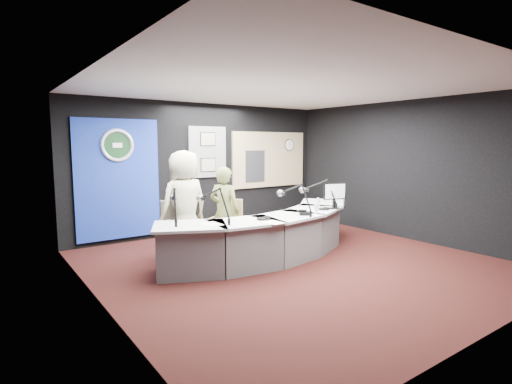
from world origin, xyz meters
TOP-DOWN VIEW (x-y plane):
  - ground at (0.00, 0.00)m, footprint 6.00×6.00m
  - ceiling at (0.00, 0.00)m, footprint 6.00×6.00m
  - wall_back at (0.00, 3.00)m, footprint 6.00×0.02m
  - wall_front at (0.00, -3.00)m, footprint 6.00×0.02m
  - wall_left at (-3.00, 0.00)m, footprint 0.02×6.00m
  - wall_right at (3.00, 0.00)m, footprint 0.02×6.00m
  - broadcast_desk at (-0.05, 0.55)m, footprint 4.50×1.90m
  - backdrop_panel at (-1.90, 2.97)m, footprint 1.60×0.05m
  - agency_seal at (-1.90, 2.93)m, footprint 0.63×0.07m
  - seal_center at (-1.90, 2.94)m, footprint 0.48×0.01m
  - pinboard at (0.05, 2.97)m, footprint 0.90×0.04m
  - framed_photo_upper at (0.05, 2.94)m, footprint 0.34×0.02m
  - framed_photo_lower at (0.05, 2.94)m, footprint 0.34×0.02m
  - booth_window_frame at (1.75, 2.97)m, footprint 2.12×0.06m
  - booth_glow at (1.75, 2.96)m, footprint 2.00×0.02m
  - equipment_rack at (1.30, 2.94)m, footprint 0.55×0.02m
  - wall_clock at (2.35, 2.94)m, footprint 0.28×0.01m
  - armchair_left at (-1.31, 1.32)m, footprint 0.57×0.57m
  - armchair_right at (-0.67, 1.08)m, footprint 0.80×0.80m
  - draped_jacket at (-1.37, 1.56)m, footprint 0.51×0.18m
  - person_man at (-1.31, 1.32)m, footprint 0.97×0.70m
  - person_woman at (-0.67, 1.08)m, footprint 0.60×0.67m
  - computer_monitor at (1.17, 0.28)m, footprint 0.43×0.15m
  - desk_phone at (0.29, 0.09)m, footprint 0.24×0.23m
  - headphones_near at (0.95, 0.29)m, footprint 0.21×0.21m
  - headphones_far at (-0.51, 0.16)m, footprint 0.24×0.24m
  - paper_stack at (-1.35, 0.32)m, footprint 0.23×0.33m
  - notepad at (-0.53, -0.11)m, footprint 0.23×0.32m
  - boom_mic_a at (-1.74, 0.73)m, footprint 0.34×0.70m
  - boom_mic_b at (-1.25, 0.41)m, footprint 0.27×0.72m
  - boom_mic_c at (0.16, 0.19)m, footprint 0.27×0.72m
  - boom_mic_d at (0.95, 0.43)m, footprint 0.56×0.56m
  - water_bottles at (1.08, 0.31)m, footprint 1.17×0.56m

SIDE VIEW (x-z plane):
  - ground at x=0.00m, z-range 0.00..0.00m
  - broadcast_desk at x=-0.05m, z-range 0.00..0.75m
  - armchair_left at x=-1.31m, z-range 0.00..0.88m
  - armchair_right at x=-0.67m, z-range 0.00..1.03m
  - draped_jacket at x=-1.37m, z-range 0.27..0.97m
  - paper_stack at x=-1.35m, z-range 0.75..0.75m
  - notepad at x=-0.53m, z-range 0.75..0.75m
  - headphones_near at x=0.95m, z-range 0.75..0.79m
  - headphones_far at x=-0.51m, z-range 0.75..0.79m
  - person_woman at x=-0.67m, z-range 0.00..1.54m
  - desk_phone at x=0.29m, z-range 0.75..0.80m
  - water_bottles at x=1.08m, z-range 0.75..0.93m
  - person_man at x=-1.31m, z-range 0.00..1.82m
  - boom_mic_a at x=-1.74m, z-range 0.75..1.35m
  - boom_mic_b at x=-1.25m, z-range 0.75..1.35m
  - boom_mic_c at x=0.16m, z-range 0.75..1.35m
  - boom_mic_d at x=0.95m, z-range 0.75..1.35m
  - computer_monitor at x=1.17m, z-range 0.92..1.22m
  - backdrop_panel at x=-1.90m, z-range 0.10..2.40m
  - wall_back at x=0.00m, z-range 0.00..2.80m
  - wall_front at x=0.00m, z-range 0.00..2.80m
  - wall_left at x=-3.00m, z-range 0.00..2.80m
  - wall_right at x=3.00m, z-range 0.00..2.80m
  - equipment_rack at x=1.30m, z-range 1.03..1.78m
  - framed_photo_lower at x=0.05m, z-range 1.33..1.60m
  - booth_window_frame at x=1.75m, z-range 0.89..2.21m
  - booth_glow at x=1.75m, z-range 0.95..2.15m
  - pinboard at x=0.05m, z-range 1.20..2.30m
  - agency_seal at x=-1.90m, z-range 1.58..2.21m
  - seal_center at x=-1.90m, z-range 1.66..2.14m
  - wall_clock at x=2.35m, z-range 1.76..2.04m
  - framed_photo_upper at x=0.05m, z-range 1.89..2.17m
  - ceiling at x=0.00m, z-range 2.79..2.81m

